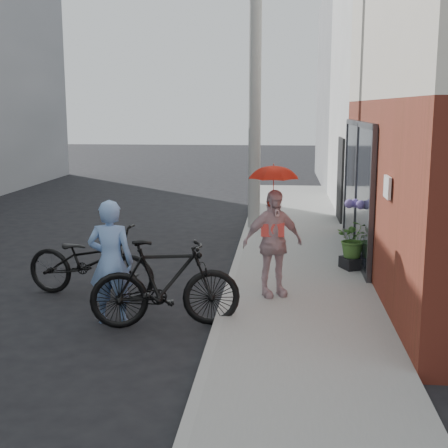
# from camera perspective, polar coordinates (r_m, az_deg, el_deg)

# --- Properties ---
(ground) EXTENTS (80.00, 80.00, 0.00)m
(ground) POSITION_cam_1_polar(r_m,az_deg,el_deg) (8.97, -6.20, -8.16)
(ground) COLOR black
(ground) RESTS_ON ground
(sidewalk) EXTENTS (2.20, 24.00, 0.12)m
(sidewalk) POSITION_cam_1_polar(r_m,az_deg,el_deg) (10.70, 7.10, -4.73)
(sidewalk) COLOR gray
(sidewalk) RESTS_ON ground
(curb) EXTENTS (0.12, 24.00, 0.12)m
(curb) POSITION_cam_1_polar(r_m,az_deg,el_deg) (10.73, 0.87, -4.62)
(curb) COLOR #9E9E99
(curb) RESTS_ON ground
(east_building_far) EXTENTS (8.00, 8.00, 7.00)m
(east_building_far) POSITION_cam_1_polar(r_m,az_deg,el_deg) (24.93, 18.39, 11.53)
(east_building_far) COLOR slate
(east_building_far) RESTS_ON ground
(utility_pole) EXTENTS (0.28, 0.28, 7.00)m
(utility_pole) POSITION_cam_1_polar(r_m,az_deg,el_deg) (14.35, 2.86, 13.10)
(utility_pole) COLOR #9E9E99
(utility_pole) RESTS_ON ground
(officer) EXTENTS (0.62, 0.41, 1.69)m
(officer) POSITION_cam_1_polar(r_m,az_deg,el_deg) (8.48, -10.31, -3.45)
(officer) COLOR #7A9FD9
(officer) RESTS_ON ground
(bike_left) EXTENTS (2.22, 1.14, 1.11)m
(bike_left) POSITION_cam_1_polar(r_m,az_deg,el_deg) (9.77, -12.11, -3.37)
(bike_left) COLOR black
(bike_left) RESTS_ON ground
(bike_right) EXTENTS (2.06, 0.95, 1.19)m
(bike_right) POSITION_cam_1_polar(r_m,az_deg,el_deg) (8.28, -5.38, -5.44)
(bike_right) COLOR black
(bike_right) RESTS_ON ground
(kimono_woman) EXTENTS (1.01, 0.74, 1.59)m
(kimono_woman) POSITION_cam_1_polar(r_m,az_deg,el_deg) (9.19, 4.46, -1.76)
(kimono_woman) COLOR beige
(kimono_woman) RESTS_ON sidewalk
(parasol) EXTENTS (0.71, 0.71, 0.63)m
(parasol) POSITION_cam_1_polar(r_m,az_deg,el_deg) (9.02, 4.57, 5.13)
(parasol) COLOR red
(parasol) RESTS_ON kimono_woman
(planter) EXTENTS (0.49, 0.49, 0.20)m
(planter) POSITION_cam_1_polar(r_m,az_deg,el_deg) (11.08, 11.73, -3.49)
(planter) COLOR black
(planter) RESTS_ON sidewalk
(potted_plant) EXTENTS (0.60, 0.52, 0.67)m
(potted_plant) POSITION_cam_1_polar(r_m,az_deg,el_deg) (10.98, 11.81, -1.31)
(potted_plant) COLOR #43732E
(potted_plant) RESTS_ON planter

